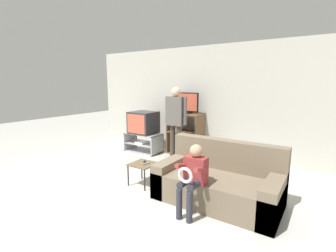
{
  "coord_description": "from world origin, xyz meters",
  "views": [
    {
      "loc": [
        2.68,
        -2.12,
        1.74
      ],
      "look_at": [
        0.07,
        1.79,
        0.9
      ],
      "focal_mm": 26.0,
      "sensor_mm": 36.0,
      "label": 1
    }
  ],
  "objects": [
    {
      "name": "ground_plane",
      "position": [
        0.0,
        0.0,
        0.0
      ],
      "size": [
        18.0,
        18.0,
        0.0
      ],
      "primitive_type": "plane",
      "color": "beige"
    },
    {
      "name": "wall_back",
      "position": [
        0.0,
        3.29,
        1.3
      ],
      "size": [
        6.4,
        0.06,
        2.6
      ],
      "color": "beige",
      "rests_on": "ground_plane"
    },
    {
      "name": "tv_stand",
      "position": [
        -1.2,
        2.54,
        0.24
      ],
      "size": [
        0.92,
        0.5,
        0.48
      ],
      "color": "#A8A8AD",
      "rests_on": "ground_plane"
    },
    {
      "name": "television_main",
      "position": [
        -1.19,
        2.56,
        0.75
      ],
      "size": [
        0.62,
        0.58,
        0.54
      ],
      "color": "#2D2D33",
      "rests_on": "tv_stand"
    },
    {
      "name": "media_shelf",
      "position": [
        -0.21,
        2.97,
        0.51
      ],
      "size": [
        0.82,
        0.5,
        1.01
      ],
      "color": "brown",
      "rests_on": "ground_plane"
    },
    {
      "name": "television_flat",
      "position": [
        -0.18,
        3.0,
        1.25
      ],
      "size": [
        0.59,
        0.2,
        0.5
      ],
      "color": "black",
      "rests_on": "media_shelf"
    },
    {
      "name": "snack_table",
      "position": [
        0.12,
        0.95,
        0.33
      ],
      "size": [
        0.41,
        0.41,
        0.38
      ],
      "color": "brown",
      "rests_on": "ground_plane"
    },
    {
      "name": "remote_control_black",
      "position": [
        0.12,
        0.99,
        0.39
      ],
      "size": [
        0.1,
        0.14,
        0.02
      ],
      "primitive_type": "cube",
      "rotation": [
        0.0,
        0.0,
        0.54
      ],
      "color": "black",
      "rests_on": "snack_table"
    },
    {
      "name": "remote_control_white",
      "position": [
        0.18,
        0.94,
        0.39
      ],
      "size": [
        0.08,
        0.15,
        0.02
      ],
      "primitive_type": "cube",
      "rotation": [
        0.0,
        0.0,
        -0.33
      ],
      "color": "gray",
      "rests_on": "snack_table"
    },
    {
      "name": "couch",
      "position": [
        1.41,
        1.12,
        0.28
      ],
      "size": [
        1.77,
        0.91,
        0.87
      ],
      "color": "#756651",
      "rests_on": "ground_plane"
    },
    {
      "name": "person_standing_adult",
      "position": [
        -0.07,
        2.3,
        1.0
      ],
      "size": [
        0.53,
        0.2,
        1.65
      ],
      "color": "#3D3833",
      "rests_on": "ground_plane"
    },
    {
      "name": "person_seated_child",
      "position": [
        1.26,
        0.59,
        0.56
      ],
      "size": [
        0.33,
        0.43,
        0.94
      ],
      "color": "#2D2D38",
      "rests_on": "ground_plane"
    }
  ]
}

